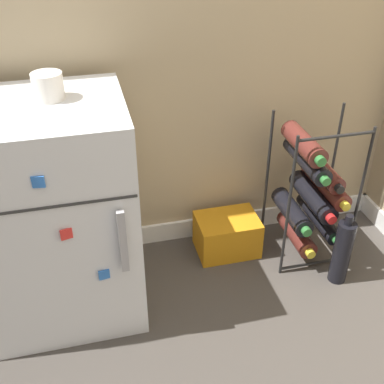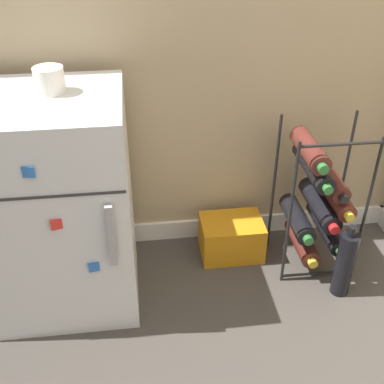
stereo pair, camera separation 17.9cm
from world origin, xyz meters
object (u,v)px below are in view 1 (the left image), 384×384
object	(u,v)px
loose_bottle_floor	(342,252)
wine_rack	(310,191)
mini_fridge	(51,216)
soda_box	(227,234)
fridge_top_cup	(48,86)

from	to	relation	value
loose_bottle_floor	wine_rack	bearing A→B (deg)	109.16
mini_fridge	soda_box	bearing A→B (deg)	11.77
wine_rack	loose_bottle_floor	xyz separation A→B (m)	(0.07, -0.20, -0.17)
soda_box	fridge_top_cup	world-z (taller)	fridge_top_cup
soda_box	loose_bottle_floor	size ratio (longest dim) A/B	0.82
fridge_top_cup	soda_box	bearing A→B (deg)	9.44
wine_rack	soda_box	distance (m)	0.40
loose_bottle_floor	fridge_top_cup	bearing A→B (deg)	169.86
wine_rack	soda_box	xyz separation A→B (m)	(-0.32, 0.09, -0.23)
mini_fridge	wine_rack	xyz separation A→B (m)	(1.01, 0.06, -0.09)
mini_fridge	wine_rack	world-z (taller)	mini_fridge
wine_rack	soda_box	size ratio (longest dim) A/B	2.42
wine_rack	fridge_top_cup	xyz separation A→B (m)	(-0.95, -0.02, 0.54)
mini_fridge	loose_bottle_floor	size ratio (longest dim) A/B	2.54
fridge_top_cup	loose_bottle_floor	world-z (taller)	fridge_top_cup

